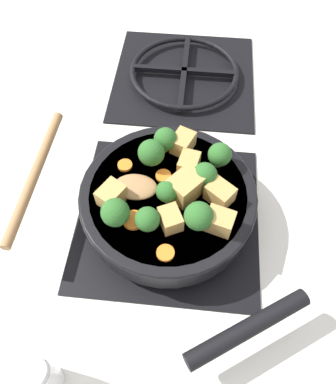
{
  "coord_description": "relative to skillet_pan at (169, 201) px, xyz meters",
  "views": [
    {
      "loc": [
        0.03,
        -0.31,
        0.57
      ],
      "look_at": [
        0.0,
        0.0,
        0.08
      ],
      "focal_mm": 35.0,
      "sensor_mm": 36.0,
      "label": 1
    }
  ],
  "objects": [
    {
      "name": "rear_burner_grate",
      "position": [
        -0.0,
        0.36,
        -0.04
      ],
      "size": [
        0.31,
        0.31,
        0.03
      ],
      "color": "black",
      "rests_on": "ground_plane"
    },
    {
      "name": "broccoli_floret_south_cluster",
      "position": [
        0.07,
        0.06,
        0.05
      ],
      "size": [
        0.04,
        0.04,
        0.05
      ],
      "color": "#709956",
      "rests_on": "skillet_pan"
    },
    {
      "name": "broccoli_floret_near_spoon",
      "position": [
        -0.03,
        0.06,
        0.05
      ],
      "size": [
        0.04,
        0.04,
        0.05
      ],
      "color": "#709956",
      "rests_on": "skillet_pan"
    },
    {
      "name": "skillet_pan",
      "position": [
        0.0,
        0.0,
        0.0
      ],
      "size": [
        0.35,
        0.39,
        0.05
      ],
      "color": "black",
      "rests_on": "front_burner_grate"
    },
    {
      "name": "carrot_slice_orange_thin",
      "position": [
        -0.05,
        -0.05,
        0.03
      ],
      "size": [
        0.03,
        0.03,
        0.01
      ],
      "primitive_type": "cylinder",
      "color": "orange",
      "rests_on": "skillet_pan"
    },
    {
      "name": "front_burner_grate",
      "position": [
        -0.0,
        0.0,
        -0.04
      ],
      "size": [
        0.31,
        0.31,
        0.03
      ],
      "color": "black",
      "rests_on": "ground_plane"
    },
    {
      "name": "tofu_cube_near_handle",
      "position": [
        0.01,
        -0.05,
        0.04
      ],
      "size": [
        0.04,
        0.04,
        0.03
      ],
      "primitive_type": "cube",
      "rotation": [
        0.0,
        0.0,
        5.17
      ],
      "color": "tan",
      "rests_on": "skillet_pan"
    },
    {
      "name": "broccoli_floret_east_rim",
      "position": [
        -0.02,
        -0.06,
        0.05
      ],
      "size": [
        0.04,
        0.04,
        0.04
      ],
      "color": "#709956",
      "rests_on": "skillet_pan"
    },
    {
      "name": "broccoli_floret_center_top",
      "position": [
        0.05,
        -0.05,
        0.05
      ],
      "size": [
        0.04,
        0.04,
        0.05
      ],
      "color": "#709956",
      "rests_on": "skillet_pan"
    },
    {
      "name": "broccoli_floret_west_rim",
      "position": [
        -0.07,
        -0.06,
        0.05
      ],
      "size": [
        0.04,
        0.04,
        0.05
      ],
      "color": "#709956",
      "rests_on": "skillet_pan"
    },
    {
      "name": "tofu_cube_west_chunk",
      "position": [
        0.03,
        0.05,
        0.04
      ],
      "size": [
        0.04,
        0.04,
        0.03
      ],
      "primitive_type": "cube",
      "rotation": [
        0.0,
        0.0,
        4.5
      ],
      "color": "tan",
      "rests_on": "skillet_pan"
    },
    {
      "name": "tofu_cube_mid_small",
      "position": [
        -0.08,
        -0.02,
        0.04
      ],
      "size": [
        0.05,
        0.05,
        0.03
      ],
      "primitive_type": "cube",
      "rotation": [
        0.0,
        0.0,
        1.04
      ],
      "color": "tan",
      "rests_on": "skillet_pan"
    },
    {
      "name": "carrot_slice_under_broccoli",
      "position": [
        0.01,
        -0.1,
        0.03
      ],
      "size": [
        0.03,
        0.03,
        0.01
      ],
      "primitive_type": "cylinder",
      "color": "orange",
      "rests_on": "skillet_pan"
    },
    {
      "name": "tofu_cube_east_chunk",
      "position": [
        0.01,
        0.09,
        0.04
      ],
      "size": [
        0.04,
        0.05,
        0.03
      ],
      "primitive_type": "cube",
      "rotation": [
        0.0,
        0.0,
        1.16
      ],
      "color": "tan",
      "rests_on": "skillet_pan"
    },
    {
      "name": "tofu_cube_front_piece",
      "position": [
        0.08,
        -0.0,
        0.04
      ],
      "size": [
        0.05,
        0.05,
        0.03
      ],
      "primitive_type": "cube",
      "rotation": [
        0.0,
        0.0,
        5.63
      ],
      "color": "tan",
      "rests_on": "skillet_pan"
    },
    {
      "name": "tofu_cube_center_large",
      "position": [
        0.08,
        -0.05,
        0.04
      ],
      "size": [
        0.05,
        0.04,
        0.03
      ],
      "primitive_type": "cube",
      "rotation": [
        0.0,
        0.0,
        6.0
      ],
      "color": "tan",
      "rests_on": "skillet_pan"
    },
    {
      "name": "broccoli_floret_mid_floret",
      "position": [
        0.05,
        0.02,
        0.05
      ],
      "size": [
        0.04,
        0.04,
        0.05
      ],
      "color": "#709956",
      "rests_on": "skillet_pan"
    },
    {
      "name": "salt_shaker",
      "position": [
        -0.14,
        -0.27,
        -0.01
      ],
      "size": [
        0.04,
        0.04,
        0.09
      ],
      "color": "white",
      "rests_on": "ground_plane"
    },
    {
      "name": "ground_plane",
      "position": [
        -0.0,
        0.0,
        -0.06
      ],
      "size": [
        2.4,
        2.4,
        0.0
      ],
      "primitive_type": "plane",
      "color": "white"
    },
    {
      "name": "broccoli_floret_north_edge",
      "position": [
        -0.01,
        0.09,
        0.05
      ],
      "size": [
        0.04,
        0.04,
        0.05
      ],
      "color": "#709956",
      "rests_on": "skillet_pan"
    },
    {
      "name": "wooden_spoon",
      "position": [
        -0.15,
        0.01,
        0.03
      ],
      "size": [
        0.21,
        0.26,
        0.02
      ],
      "color": "#A87A4C",
      "rests_on": "skillet_pan"
    },
    {
      "name": "broccoli_floret_small_inner",
      "position": [
        -0.01,
        -0.01,
        0.05
      ],
      "size": [
        0.03,
        0.03,
        0.04
      ],
      "color": "#709956",
      "rests_on": "skillet_pan"
    },
    {
      "name": "tofu_cube_back_piece",
      "position": [
        0.02,
        0.0,
        0.04
      ],
      "size": [
        0.06,
        0.06,
        0.04
      ],
      "primitive_type": "cube",
      "rotation": [
        0.0,
        0.0,
        0.87
      ],
      "color": "tan",
      "rests_on": "skillet_pan"
    },
    {
      "name": "carrot_slice_edge_slice",
      "position": [
        -0.01,
        0.03,
        0.03
      ],
      "size": [
        0.02,
        0.02,
        0.01
      ],
      "primitive_type": "cylinder",
      "color": "orange",
      "rests_on": "skillet_pan"
    },
    {
      "name": "carrot_slice_near_center",
      "position": [
        -0.08,
        0.05,
        0.03
      ],
      "size": [
        0.02,
        0.02,
        0.01
      ],
      "primitive_type": "cylinder",
      "color": "orange",
      "rests_on": "skillet_pan"
    }
  ]
}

